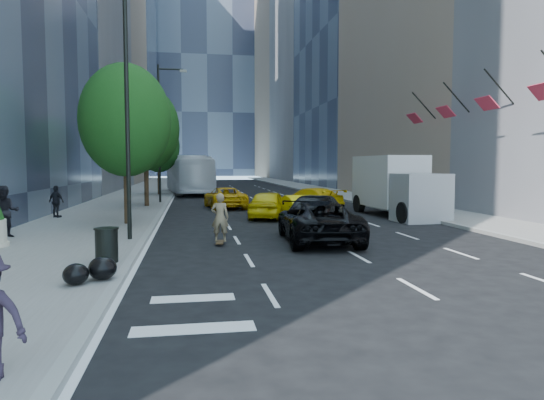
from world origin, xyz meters
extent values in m
plane|color=black|center=(0.00, 0.00, 0.00)|extent=(160.00, 160.00, 0.00)
cube|color=slate|center=(-9.00, 30.00, 0.07)|extent=(6.00, 120.00, 0.15)
cube|color=slate|center=(10.00, 30.00, 0.07)|extent=(4.00, 120.00, 0.15)
cube|color=#2B3143|center=(-22.00, 92.00, 30.00)|extent=(20.00, 28.00, 60.00)
cube|color=#5B5B5F|center=(22.00, 74.00, 32.50)|extent=(20.00, 24.00, 65.00)
cube|color=gray|center=(22.00, 98.00, 25.00)|extent=(20.00, 24.00, 50.00)
cube|color=#2B3143|center=(0.00, 120.00, 45.00)|extent=(40.00, 20.00, 90.00)
cylinder|color=black|center=(-6.50, 4.00, 5.15)|extent=(0.16, 0.16, 10.00)
cylinder|color=black|center=(-6.50, 22.00, 5.15)|extent=(0.16, 0.16, 10.00)
cylinder|color=black|center=(-5.60, 22.00, 9.85)|extent=(1.80, 0.12, 0.12)
cube|color=#99998C|center=(-4.70, 22.00, 9.75)|extent=(0.50, 0.22, 0.15)
cylinder|color=black|center=(-7.20, 9.00, 1.72)|extent=(0.30, 0.30, 3.15)
ellipsoid|color=#103C11|center=(-7.20, 9.00, 4.98)|extent=(4.20, 4.20, 5.25)
cylinder|color=black|center=(-7.20, 19.00, 1.84)|extent=(0.30, 0.30, 3.38)
ellipsoid|color=#103C11|center=(-7.20, 19.00, 5.32)|extent=(4.50, 4.50, 5.62)
cylinder|color=black|center=(-7.20, 32.00, 1.61)|extent=(0.30, 0.30, 2.93)
ellipsoid|color=#103C11|center=(-7.20, 32.00, 4.63)|extent=(3.90, 3.90, 4.88)
cylinder|color=black|center=(-6.40, 40.00, 2.75)|extent=(0.14, 0.14, 5.20)
imported|color=black|center=(-6.40, 40.00, 4.35)|extent=(2.48, 0.53, 1.00)
cube|color=#B72A40|center=(10.50, 4.00, 6.00)|extent=(0.64, 1.30, 0.64)
cylinder|color=black|center=(11.15, 8.00, 6.85)|extent=(1.75, 0.08, 1.75)
cube|color=#B72A40|center=(10.50, 8.00, 6.00)|extent=(0.64, 1.30, 0.64)
cylinder|color=black|center=(11.15, 12.00, 6.85)|extent=(1.75, 0.08, 1.75)
cube|color=#B72A40|center=(10.50, 12.00, 6.00)|extent=(0.64, 1.30, 0.64)
cylinder|color=black|center=(11.15, 16.00, 6.85)|extent=(1.75, 0.08, 1.75)
cube|color=#B72A40|center=(10.50, 16.00, 6.00)|extent=(0.64, 1.30, 0.64)
imported|color=#76654A|center=(-3.20, 3.00, 0.88)|extent=(0.70, 0.51, 1.77)
imported|color=black|center=(0.50, 3.14, 0.78)|extent=(2.95, 5.76, 1.56)
imported|color=black|center=(1.20, 5.86, 0.81)|extent=(4.28, 5.99, 1.61)
imported|color=gold|center=(-0.06, 11.50, 0.76)|extent=(3.05, 4.80, 1.52)
imported|color=#DBC20B|center=(1.20, 9.98, 0.68)|extent=(1.75, 4.20, 1.35)
imported|color=#D1990B|center=(-2.00, 18.00, 0.70)|extent=(2.88, 5.29, 1.41)
imported|color=#E7B50C|center=(3.29, 15.50, 0.72)|extent=(3.91, 5.38, 1.45)
imported|color=white|center=(-4.50, 34.61, 1.90)|extent=(4.88, 13.91, 3.79)
cube|color=#B9B9B9|center=(7.13, 12.14, 1.98)|extent=(2.82, 5.05, 2.89)
cube|color=gray|center=(7.32, 8.51, 1.23)|extent=(2.57, 2.26, 2.46)
cylinder|color=black|center=(6.22, 8.02, 0.53)|extent=(0.43, 1.09, 1.07)
cylinder|color=black|center=(8.46, 8.14, 0.53)|extent=(0.43, 1.09, 1.07)
cylinder|color=black|center=(5.93, 13.79, 0.53)|extent=(0.43, 1.09, 1.07)
cylinder|color=black|center=(8.17, 13.91, 0.53)|extent=(0.43, 1.09, 1.07)
imported|color=black|center=(-11.20, 5.20, 1.14)|extent=(1.12, 0.97, 1.97)
imported|color=black|center=(-11.20, 12.27, 0.99)|extent=(1.05, 0.87, 1.67)
cylinder|color=black|center=(-6.60, -0.35, 0.62)|extent=(0.63, 0.63, 0.94)
ellipsoid|color=black|center=(-6.34, -2.52, 0.43)|extent=(0.67, 0.73, 0.57)
ellipsoid|color=black|center=(-6.86, -2.94, 0.40)|extent=(0.58, 0.64, 0.50)
camera|label=1|loc=(-4.20, -14.52, 2.92)|focal=32.00mm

